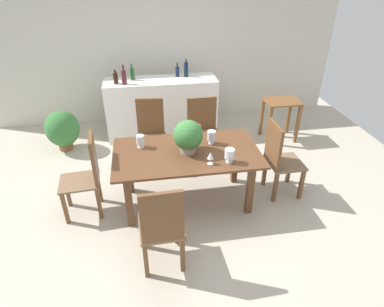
{
  "coord_description": "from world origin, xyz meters",
  "views": [
    {
      "loc": [
        -0.47,
        -3.42,
        2.72
      ],
      "look_at": [
        0.06,
        -0.15,
        0.74
      ],
      "focal_mm": 30.57,
      "sensor_mm": 36.0,
      "label": 1
    }
  ],
  "objects_px": {
    "dining_table": "(187,160)",
    "chair_near_left": "(162,226)",
    "chair_far_right": "(203,127)",
    "flower_centerpiece": "(188,136)",
    "crystal_vase_center_near": "(140,140)",
    "chair_far_left": "(151,130)",
    "wine_bottle_tall": "(186,69)",
    "wine_bottle_clear": "(116,78)",
    "side_table": "(281,111)",
    "wine_bottle_dark": "(132,74)",
    "potted_plant_floor": "(62,129)",
    "wine_bottle_green": "(124,77)",
    "crystal_vase_right": "(230,154)",
    "wine_bottle_amber": "(177,71)",
    "kitchen_counter": "(162,108)",
    "crystal_vase_left": "(211,136)",
    "chair_head_end": "(87,173)",
    "wine_glass": "(210,156)"
  },
  "relations": [
    {
      "from": "chair_head_end",
      "to": "wine_bottle_dark",
      "type": "distance_m",
      "value": 2.16
    },
    {
      "from": "dining_table",
      "to": "crystal_vase_center_near",
      "type": "height_order",
      "value": "crystal_vase_center_near"
    },
    {
      "from": "dining_table",
      "to": "chair_near_left",
      "type": "height_order",
      "value": "chair_near_left"
    },
    {
      "from": "dining_table",
      "to": "wine_bottle_tall",
      "type": "relative_size",
      "value": 5.98
    },
    {
      "from": "dining_table",
      "to": "wine_glass",
      "type": "height_order",
      "value": "wine_glass"
    },
    {
      "from": "crystal_vase_left",
      "to": "crystal_vase_right",
      "type": "bearing_deg",
      "value": -76.5
    },
    {
      "from": "chair_far_right",
      "to": "flower_centerpiece",
      "type": "xyz_separation_m",
      "value": [
        -0.37,
        -1.0,
        0.4
      ]
    },
    {
      "from": "wine_bottle_tall",
      "to": "wine_bottle_green",
      "type": "distance_m",
      "value": 1.05
    },
    {
      "from": "chair_far_left",
      "to": "chair_near_left",
      "type": "distance_m",
      "value": 2.01
    },
    {
      "from": "crystal_vase_left",
      "to": "crystal_vase_right",
      "type": "relative_size",
      "value": 1.02
    },
    {
      "from": "chair_near_left",
      "to": "wine_bottle_dark",
      "type": "distance_m",
      "value": 3.08
    },
    {
      "from": "crystal_vase_left",
      "to": "wine_bottle_amber",
      "type": "relative_size",
      "value": 0.74
    },
    {
      "from": "chair_near_left",
      "to": "crystal_vase_right",
      "type": "bearing_deg",
      "value": -141.61
    },
    {
      "from": "chair_far_left",
      "to": "side_table",
      "type": "relative_size",
      "value": 1.46
    },
    {
      "from": "kitchen_counter",
      "to": "wine_bottle_amber",
      "type": "height_order",
      "value": "wine_bottle_amber"
    },
    {
      "from": "kitchen_counter",
      "to": "dining_table",
      "type": "bearing_deg",
      "value": -85.81
    },
    {
      "from": "chair_head_end",
      "to": "wine_bottle_green",
      "type": "height_order",
      "value": "wine_bottle_green"
    },
    {
      "from": "kitchen_counter",
      "to": "wine_bottle_clear",
      "type": "relative_size",
      "value": 8.42
    },
    {
      "from": "wine_bottle_amber",
      "to": "side_table",
      "type": "bearing_deg",
      "value": -20.85
    },
    {
      "from": "wine_glass",
      "to": "wine_bottle_amber",
      "type": "bearing_deg",
      "value": 91.53
    },
    {
      "from": "chair_head_end",
      "to": "wine_bottle_dark",
      "type": "height_order",
      "value": "wine_bottle_dark"
    },
    {
      "from": "dining_table",
      "to": "chair_far_left",
      "type": "distance_m",
      "value": 1.07
    },
    {
      "from": "wine_bottle_clear",
      "to": "wine_bottle_dark",
      "type": "relative_size",
      "value": 0.85
    },
    {
      "from": "wine_bottle_dark",
      "to": "potted_plant_floor",
      "type": "height_order",
      "value": "wine_bottle_dark"
    },
    {
      "from": "crystal_vase_right",
      "to": "side_table",
      "type": "distance_m",
      "value": 2.26
    },
    {
      "from": "wine_bottle_dark",
      "to": "flower_centerpiece",
      "type": "bearing_deg",
      "value": -73.07
    },
    {
      "from": "kitchen_counter",
      "to": "crystal_vase_center_near",
      "type": "bearing_deg",
      "value": -102.48
    },
    {
      "from": "crystal_vase_right",
      "to": "wine_bottle_amber",
      "type": "distance_m",
      "value": 2.42
    },
    {
      "from": "flower_centerpiece",
      "to": "dining_table",
      "type": "bearing_deg",
      "value": -177.33
    },
    {
      "from": "crystal_vase_center_near",
      "to": "wine_bottle_tall",
      "type": "relative_size",
      "value": 0.55
    },
    {
      "from": "dining_table",
      "to": "chair_far_left",
      "type": "xyz_separation_m",
      "value": [
        -0.38,
        1.0,
        -0.07
      ]
    },
    {
      "from": "crystal_vase_left",
      "to": "wine_bottle_dark",
      "type": "distance_m",
      "value": 2.1
    },
    {
      "from": "dining_table",
      "to": "chair_head_end",
      "type": "bearing_deg",
      "value": 179.59
    },
    {
      "from": "potted_plant_floor",
      "to": "wine_bottle_green",
      "type": "bearing_deg",
      "value": 9.85
    },
    {
      "from": "dining_table",
      "to": "chair_far_right",
      "type": "relative_size",
      "value": 1.77
    },
    {
      "from": "crystal_vase_right",
      "to": "wine_glass",
      "type": "distance_m",
      "value": 0.22
    },
    {
      "from": "crystal_vase_center_near",
      "to": "potted_plant_floor",
      "type": "xyz_separation_m",
      "value": [
        -1.24,
        1.45,
        -0.47
      ]
    },
    {
      "from": "wine_bottle_green",
      "to": "wine_bottle_dark",
      "type": "xyz_separation_m",
      "value": [
        0.13,
        0.19,
        -0.02
      ]
    },
    {
      "from": "chair_head_end",
      "to": "flower_centerpiece",
      "type": "distance_m",
      "value": 1.26
    },
    {
      "from": "kitchen_counter",
      "to": "wine_bottle_clear",
      "type": "distance_m",
      "value": 0.93
    },
    {
      "from": "chair_far_left",
      "to": "crystal_vase_center_near",
      "type": "bearing_deg",
      "value": -95.49
    },
    {
      "from": "chair_head_end",
      "to": "kitchen_counter",
      "type": "height_order",
      "value": "chair_head_end"
    },
    {
      "from": "chair_head_end",
      "to": "wine_bottle_tall",
      "type": "bearing_deg",
      "value": 139.86
    },
    {
      "from": "flower_centerpiece",
      "to": "wine_bottle_green",
      "type": "height_order",
      "value": "wine_bottle_green"
    },
    {
      "from": "side_table",
      "to": "chair_far_right",
      "type": "bearing_deg",
      "value": -162.12
    },
    {
      "from": "wine_bottle_clear",
      "to": "side_table",
      "type": "xyz_separation_m",
      "value": [
        2.68,
        -0.42,
        -0.58
      ]
    },
    {
      "from": "wine_bottle_green",
      "to": "potted_plant_floor",
      "type": "relative_size",
      "value": 0.46
    },
    {
      "from": "dining_table",
      "to": "wine_bottle_clear",
      "type": "xyz_separation_m",
      "value": [
        -0.86,
        1.87,
        0.46
      ]
    },
    {
      "from": "crystal_vase_center_near",
      "to": "crystal_vase_left",
      "type": "bearing_deg",
      "value": -3.18
    },
    {
      "from": "dining_table",
      "to": "wine_bottle_clear",
      "type": "relative_size",
      "value": 7.85
    }
  ]
}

